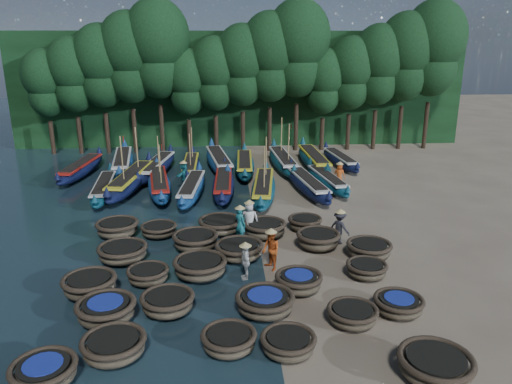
{
  "coord_description": "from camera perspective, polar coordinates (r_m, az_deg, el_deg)",
  "views": [
    {
      "loc": [
        -1.65,
        -22.48,
        9.68
      ],
      "look_at": [
        0.14,
        3.95,
        1.3
      ],
      "focal_mm": 35.0,
      "sensor_mm": 36.0,
      "label": 1
    }
  ],
  "objects": [
    {
      "name": "fisherman_2",
      "position": [
        21.4,
        1.71,
        -6.55
      ],
      "size": [
        0.97,
        1.07,
        1.99
      ],
      "rotation": [
        0.0,
        0.0,
        5.12
      ],
      "color": "#AD4517",
      "rests_on": "ground"
    },
    {
      "name": "coracle_15",
      "position": [
        23.12,
        -15.0,
        -6.65
      ],
      "size": [
        2.54,
        2.54,
        0.76
      ],
      "rotation": [
        0.0,
        0.0,
        -0.26
      ],
      "color": "brown",
      "rests_on": "ground"
    },
    {
      "name": "ground",
      "position": [
        24.53,
        0.3,
        -5.68
      ],
      "size": [
        120.0,
        120.0,
        0.0
      ],
      "primitive_type": "plane",
      "color": "gray",
      "rests_on": "ground"
    },
    {
      "name": "tree_2",
      "position": [
        43.65,
        -17.28,
        13.7
      ],
      "size": [
        4.51,
        4.51,
        10.63
      ],
      "color": "black",
      "rests_on": "ground"
    },
    {
      "name": "coracle_9",
      "position": [
        19.16,
        15.98,
        -12.24
      ],
      "size": [
        2.09,
        2.09,
        0.65
      ],
      "rotation": [
        0.0,
        0.0,
        -0.26
      ],
      "color": "brown",
      "rests_on": "ground"
    },
    {
      "name": "coracle_23",
      "position": [
        24.93,
        0.99,
        -4.15
      ],
      "size": [
        2.16,
        2.16,
        0.8
      ],
      "rotation": [
        0.0,
        0.0,
        -0.07
      ],
      "color": "brown",
      "rests_on": "ground"
    },
    {
      "name": "coracle_4",
      "position": [
        16.32,
        19.82,
        -18.15
      ],
      "size": [
        2.49,
        2.49,
        0.75
      ],
      "rotation": [
        0.0,
        0.0,
        -0.21
      ],
      "color": "brown",
      "rests_on": "ground"
    },
    {
      "name": "tree_14",
      "position": [
        46.09,
        19.64,
        15.33
      ],
      "size": [
        5.34,
        5.34,
        12.58
      ],
      "color": "black",
      "rests_on": "ground"
    },
    {
      "name": "long_boat_13",
      "position": [
        37.65,
        -4.27,
        3.55
      ],
      "size": [
        2.81,
        8.88,
        1.58
      ],
      "rotation": [
        0.0,
        0.0,
        0.15
      ],
      "color": "navy",
      "rests_on": "ground"
    },
    {
      "name": "coracle_18",
      "position": [
        23.79,
        7.12,
        -5.37
      ],
      "size": [
        2.1,
        2.1,
        0.82
      ],
      "rotation": [
        0.0,
        0.0,
        -0.07
      ],
      "color": "brown",
      "rests_on": "ground"
    },
    {
      "name": "long_boat_6",
      "position": [
        31.0,
        0.86,
        0.46
      ],
      "size": [
        2.46,
        8.36,
        3.57
      ],
      "rotation": [
        0.0,
        0.0,
        -0.12
      ],
      "color": "#0E474F",
      "rests_on": "ground"
    },
    {
      "name": "coracle_3",
      "position": [
        16.45,
        3.72,
        -16.88
      ],
      "size": [
        2.18,
        2.18,
        0.67
      ],
      "rotation": [
        0.0,
        0.0,
        0.39
      ],
      "color": "brown",
      "rests_on": "ground"
    },
    {
      "name": "foliage_wall",
      "position": [
        46.24,
        -1.85,
        11.74
      ],
      "size": [
        40.0,
        3.0,
        10.0
      ],
      "primitive_type": "cube",
      "color": "black",
      "rests_on": "ground"
    },
    {
      "name": "tree_6",
      "position": [
        42.59,
        -4.74,
        13.41
      ],
      "size": [
        4.09,
        4.09,
        9.65
      ],
      "color": "black",
      "rests_on": "ground"
    },
    {
      "name": "tree_9",
      "position": [
        42.96,
        4.82,
        16.15
      ],
      "size": [
        5.34,
        5.34,
        12.58
      ],
      "color": "black",
      "rests_on": "ground"
    },
    {
      "name": "coracle_0",
      "position": [
        16.42,
        -23.08,
        -18.43
      ],
      "size": [
        2.37,
        2.37,
        0.7
      ],
      "rotation": [
        0.0,
        0.0,
        0.42
      ],
      "color": "brown",
      "rests_on": "ground"
    },
    {
      "name": "fisherman_1",
      "position": [
        24.2,
        -1.82,
        -3.51
      ],
      "size": [
        0.75,
        0.77,
        1.98
      ],
      "rotation": [
        0.0,
        0.0,
        2.29
      ],
      "color": "#1A6B71",
      "rests_on": "ground"
    },
    {
      "name": "coracle_5",
      "position": [
        18.69,
        -16.76,
        -12.79
      ],
      "size": [
        2.26,
        2.26,
        0.81
      ],
      "rotation": [
        0.0,
        0.0,
        0.17
      ],
      "color": "brown",
      "rests_on": "ground"
    },
    {
      "name": "coracle_12",
      "position": [
        21.09,
        -6.4,
        -8.47
      ],
      "size": [
        2.72,
        2.72,
        0.81
      ],
      "rotation": [
        0.0,
        0.0,
        0.37
      ],
      "color": "brown",
      "rests_on": "ground"
    },
    {
      "name": "long_boat_4",
      "position": [
        31.37,
        -7.36,
        0.42
      ],
      "size": [
        2.03,
        7.67,
        1.35
      ],
      "rotation": [
        0.0,
        0.0,
        -0.09
      ],
      "color": "navy",
      "rests_on": "ground"
    },
    {
      "name": "long_boat_5",
      "position": [
        31.94,
        -3.75,
        0.88
      ],
      "size": [
        1.61,
        7.99,
        1.41
      ],
      "rotation": [
        0.0,
        0.0,
        -0.03
      ],
      "color": "#0E1535",
      "rests_on": "ground"
    },
    {
      "name": "coracle_1",
      "position": [
        16.86,
        -15.94,
        -16.56
      ],
      "size": [
        2.51,
        2.51,
        0.72
      ],
      "rotation": [
        0.0,
        0.0,
        -0.41
      ],
      "color": "brown",
      "rests_on": "ground"
    },
    {
      "name": "coracle_14",
      "position": [
        21.48,
        12.54,
        -8.59
      ],
      "size": [
        2.04,
        2.04,
        0.64
      ],
      "rotation": [
        0.0,
        0.0,
        0.32
      ],
      "color": "brown",
      "rests_on": "ground"
    },
    {
      "name": "tree_11",
      "position": [
        43.97,
        10.85,
        13.3
      ],
      "size": [
        4.09,
        4.09,
        9.65
      ],
      "color": "black",
      "rests_on": "ground"
    },
    {
      "name": "long_boat_7",
      "position": [
        32.0,
        5.94,
        0.85
      ],
      "size": [
        2.56,
        7.86,
        1.4
      ],
      "rotation": [
        0.0,
        0.0,
        0.15
      ],
      "color": "#0E1535",
      "rests_on": "ground"
    },
    {
      "name": "coracle_20",
      "position": [
        25.93,
        -15.57,
        -3.95
      ],
      "size": [
        2.16,
        2.16,
        0.8
      ],
      "rotation": [
        0.0,
        0.0,
        -0.0
      ],
      "color": "brown",
      "rests_on": "ground"
    },
    {
      "name": "coracle_22",
      "position": [
        25.5,
        -4.09,
        -3.74
      ],
      "size": [
        2.26,
        2.26,
        0.77
      ],
      "rotation": [
        0.0,
        0.0,
        -0.08
      ],
      "color": "brown",
      "rests_on": "ground"
    },
    {
      "name": "tree_3",
      "position": [
        43.16,
        -14.3,
        14.8
      ],
      "size": [
        4.92,
        4.92,
        11.6
      ],
      "color": "black",
      "rests_on": "ground"
    },
    {
      "name": "long_boat_12",
      "position": [
        36.67,
        -7.49,
        2.92
      ],
      "size": [
        1.32,
        7.51,
        3.19
      ],
      "rotation": [
        0.0,
        0.0,
        0.0
      ],
      "color": "#0E1535",
      "rests_on": "ground"
    },
    {
      "name": "coracle_8",
      "position": [
        18.18,
        10.97,
        -13.59
      ],
      "size": [
        2.12,
        2.12,
        0.65
      ],
      "rotation": [
        0.0,
        0.0,
        0.32
      ],
      "color": "brown",
      "rests_on": "ground"
    },
    {
      "name": "tree_7",
      "position": [
        42.58,
        -1.56,
        14.37
      ],
      "size": [
        4.51,
        4.51,
        10.63
      ],
      "color": "black",
      "rests_on": "ground"
    },
    {
      "name": "long_boat_16",
      "position": [
        38.2,
        6.61,
        3.69
      ],
      "size": [
        1.93,
        8.94,
        1.57
      ],
      "rotation": [
        0.0,
        0.0,
        0.04
      ],
      "color": "#0E474F",
      "rests_on": "ground"
    },
    {
      "name": "coracle_16",
      "position": [
        23.67,
        -6.93,
        -5.51
      ],
      "size": [
        2.65,
        2.65,
        0.8
      ],
      "rotation": [
        0.0,
        0.0,
        0.42
      ],
      "color": "brown",
      "rests_on": "ground"
    },
    {
      "name": "long_boat_15",
      "position": [
        37.63,
        3.08,
        3.55
      ],
      "size": [
        2.07,
        8.69,
        3.7
      ],
      "rotation": [
        0.0,
        0.0,
        0.07
      ],
      "color": "#0E474F",
      "rests_on": "ground"
    },
    {
      "name": "long_boat_3",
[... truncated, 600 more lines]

